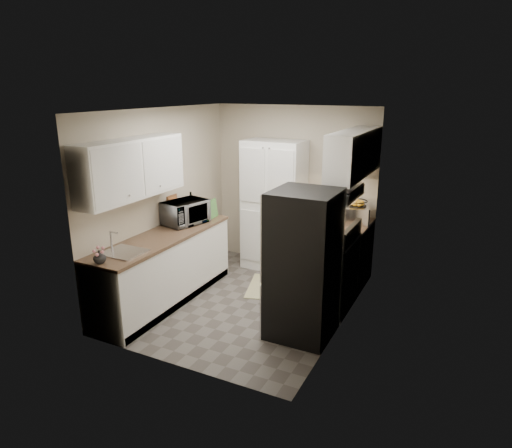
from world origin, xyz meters
The scene contains 16 objects.
ground centered at (0.00, 0.00, 0.00)m, with size 3.20×3.20×0.00m, color #56514C.
room_shell centered at (-0.02, -0.01, 1.63)m, with size 2.64×3.24×2.52m.
pantry_cabinet centered at (-0.20, 1.32, 1.00)m, with size 0.90×0.55×2.00m, color white.
base_cabinet_left centered at (-0.99, -0.43, 0.44)m, with size 0.60×2.30×0.88m, color white.
countertop_left centered at (-0.99, -0.43, 0.90)m, with size 0.63×2.33×0.04m, color brown.
base_cabinet_right centered at (0.99, 1.19, 0.44)m, with size 0.60×0.80×0.88m, color white.
countertop_right centered at (0.99, 1.19, 0.90)m, with size 0.63×0.83×0.04m, color brown.
electric_range centered at (0.97, 0.39, 0.48)m, with size 0.71×0.78×1.13m.
refrigerator centered at (0.94, -0.41, 0.85)m, with size 0.70×0.72×1.70m, color #B7B7BC.
microwave centered at (-1.02, 0.14, 1.08)m, with size 0.60×0.40×0.33m, color #AAA9AE.
wine_bottle centered at (-1.14, 0.46, 1.09)m, with size 0.09×0.09×0.34m, color black.
flower_vase centered at (-1.00, -1.51, 0.99)m, with size 0.14×0.14×0.15m, color silver.
cutting_board centered at (-0.84, 0.58, 1.05)m, with size 0.02×0.22×0.27m, color #48853C.
toaster_oven centered at (1.09, 1.26, 1.04)m, with size 0.33×0.42×0.24m, color silver.
fruit_basket centered at (1.10, 1.25, 1.22)m, with size 0.28×0.28×0.12m, color gold, non-canonical shape.
kitchen_mat centered at (0.05, 0.55, 0.01)m, with size 0.53×0.84×0.01m, color #C0BA83.
Camera 1 is at (2.57, -4.90, 2.77)m, focal length 32.00 mm.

